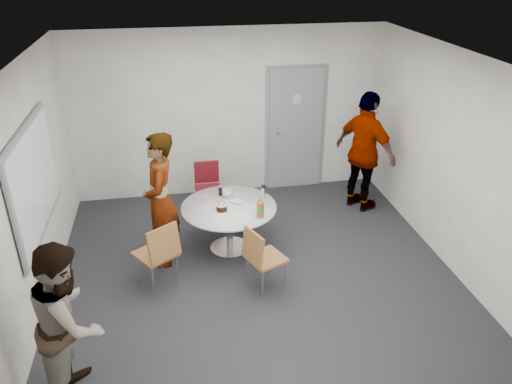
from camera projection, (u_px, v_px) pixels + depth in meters
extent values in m
plane|color=black|center=(257.00, 274.00, 6.38)|extent=(5.00, 5.00, 0.00)
plane|color=silver|center=(257.00, 61.00, 5.17)|extent=(5.00, 5.00, 0.00)
plane|color=#B9B7B0|center=(229.00, 114.00, 7.97)|extent=(5.00, 0.00, 5.00)
plane|color=#B9B7B0|center=(29.00, 196.00, 5.38)|extent=(0.00, 5.00, 5.00)
plane|color=#B9B7B0|center=(455.00, 164.00, 6.17)|extent=(0.00, 5.00, 5.00)
plane|color=#B9B7B0|center=(319.00, 324.00, 3.57)|extent=(5.00, 0.00, 5.00)
cube|color=slate|center=(295.00, 130.00, 8.26)|extent=(0.90, 0.05, 2.05)
cube|color=gray|center=(295.00, 129.00, 8.29)|extent=(1.02, 0.04, 2.12)
cylinder|color=#B2BFC6|center=(297.00, 99.00, 8.00)|extent=(0.16, 0.01, 0.16)
cylinder|color=silver|center=(277.00, 132.00, 8.16)|extent=(0.04, 0.14, 0.04)
cube|color=gray|center=(35.00, 180.00, 5.51)|extent=(0.03, 1.90, 1.25)
cube|color=white|center=(36.00, 180.00, 5.52)|extent=(0.01, 1.78, 1.13)
cylinder|color=silver|center=(229.00, 207.00, 6.64)|extent=(1.27, 1.27, 0.03)
cylinder|color=silver|center=(229.00, 228.00, 6.78)|extent=(0.09, 0.09, 0.61)
cylinder|color=silver|center=(230.00, 247.00, 6.92)|extent=(0.54, 0.54, 0.02)
cylinder|color=silver|center=(222.00, 211.00, 6.51)|extent=(0.19, 0.19, 0.01)
cylinder|color=black|center=(222.00, 208.00, 6.49)|extent=(0.14, 0.14, 0.08)
cylinder|color=white|center=(222.00, 205.00, 6.47)|extent=(0.15, 0.15, 0.02)
cylinder|color=brown|center=(260.00, 210.00, 6.32)|extent=(0.09, 0.09, 0.21)
cylinder|color=#3F8133|center=(260.00, 209.00, 6.31)|extent=(0.10, 0.10, 0.08)
cone|color=brown|center=(260.00, 201.00, 6.26)|extent=(0.09, 0.09, 0.04)
cylinder|color=#4F8F40|center=(260.00, 198.00, 6.24)|extent=(0.04, 0.04, 0.02)
imported|color=white|center=(227.00, 193.00, 6.86)|extent=(0.17, 0.17, 0.11)
cylinder|color=black|center=(220.00, 191.00, 6.89)|extent=(0.06, 0.06, 0.13)
cylinder|color=silver|center=(263.00, 193.00, 6.79)|extent=(0.06, 0.06, 0.17)
cylinder|color=black|center=(263.00, 186.00, 6.74)|extent=(0.07, 0.07, 0.03)
cube|color=#D76B76|center=(207.00, 198.00, 6.82)|extent=(0.12, 0.08, 0.02)
ellipsoid|color=silver|center=(237.00, 202.00, 6.70)|extent=(0.19, 0.19, 0.03)
cube|color=brown|center=(156.00, 254.00, 5.97)|extent=(0.60, 0.60, 0.04)
cube|color=brown|center=(164.00, 244.00, 5.74)|extent=(0.39, 0.31, 0.41)
cylinder|color=silver|center=(161.00, 258.00, 6.30)|extent=(0.02, 0.02, 0.46)
cylinder|color=silver|center=(137.00, 269.00, 6.08)|extent=(0.02, 0.02, 0.46)
cylinder|color=silver|center=(178.00, 270.00, 6.07)|extent=(0.02, 0.02, 0.46)
cylinder|color=silver|center=(153.00, 282.00, 5.86)|extent=(0.02, 0.02, 0.46)
cube|color=brown|center=(266.00, 258.00, 5.94)|extent=(0.53, 0.53, 0.03)
cube|color=brown|center=(253.00, 247.00, 5.74)|extent=(0.23, 0.39, 0.39)
cylinder|color=silver|center=(285.00, 275.00, 5.99)|extent=(0.02, 0.02, 0.43)
cylinder|color=silver|center=(270.00, 262.00, 6.24)|extent=(0.02, 0.02, 0.43)
cylinder|color=silver|center=(263.00, 285.00, 5.83)|extent=(0.02, 0.02, 0.43)
cylinder|color=silver|center=(248.00, 271.00, 6.08)|extent=(0.02, 0.02, 0.43)
cube|color=maroon|center=(208.00, 190.00, 7.60)|extent=(0.40, 0.40, 0.03)
cube|color=maroon|center=(207.00, 172.00, 7.67)|extent=(0.38, 0.09, 0.38)
cylinder|color=silver|center=(199.00, 208.00, 7.53)|extent=(0.02, 0.02, 0.42)
cylinder|color=silver|center=(221.00, 206.00, 7.58)|extent=(0.02, 0.02, 0.42)
cylinder|color=silver|center=(198.00, 198.00, 7.81)|extent=(0.02, 0.02, 0.42)
cylinder|color=silver|center=(218.00, 197.00, 7.86)|extent=(0.02, 0.02, 0.42)
imported|color=#A5C6EA|center=(161.00, 201.00, 6.27)|extent=(0.45, 0.67, 1.79)
imported|color=white|center=(69.00, 322.00, 4.39)|extent=(0.62, 0.79, 1.61)
imported|color=black|center=(365.00, 152.00, 7.59)|extent=(0.94, 1.19, 1.88)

